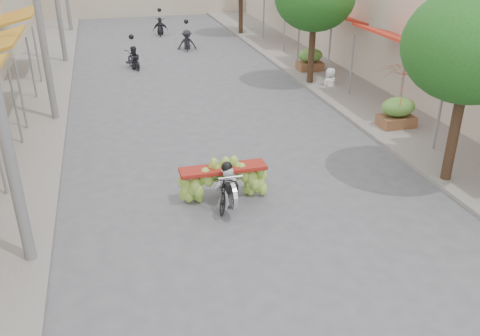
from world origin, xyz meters
TOP-DOWN VIEW (x-y plane):
  - ground at (0.00, 0.00)m, footprint 120.00×120.00m
  - sidewalk_left at (-7.00, 15.00)m, footprint 4.00×60.00m
  - sidewalk_right at (7.00, 15.00)m, footprint 4.00×60.00m
  - shophouse_row_right at (11.99, 14.00)m, footprint 9.77×40.00m
  - utility_pole_mid at (-5.40, 12.00)m, footprint 0.60×0.24m
  - street_tree_near at (5.40, 4.00)m, footprint 3.40×3.40m
  - produce_crate_mid at (6.20, 8.00)m, footprint 1.20×0.88m
  - produce_crate_far at (6.20, 16.00)m, footprint 1.20×0.88m
  - banana_motorbike at (-0.81, 4.43)m, footprint 2.23×1.84m
  - market_umbrella at (6.05, 7.62)m, footprint 1.90×1.90m
  - pedestrian at (6.05, 13.28)m, footprint 0.87×0.68m
  - bg_motorbike_a at (-2.05, 18.89)m, footprint 0.95×1.65m
  - bg_motorbike_b at (1.26, 22.50)m, footprint 1.12×1.85m
  - bg_motorbike_c at (0.31, 27.29)m, footprint 1.05×1.83m

SIDE VIEW (x-z plane):
  - ground at x=0.00m, z-range 0.00..0.00m
  - sidewalk_left at x=-7.00m, z-range 0.00..0.12m
  - sidewalk_right at x=7.00m, z-range 0.00..0.12m
  - banana_motorbike at x=-0.81m, z-range -0.35..1.77m
  - produce_crate_mid at x=6.20m, z-range 0.13..1.29m
  - produce_crate_far at x=6.20m, z-range 0.13..1.29m
  - bg_motorbike_a at x=-2.05m, z-range -0.22..1.73m
  - bg_motorbike_c at x=0.31m, z-range -0.20..1.75m
  - bg_motorbike_b at x=1.26m, z-range -0.14..1.81m
  - pedestrian at x=6.05m, z-range 0.12..1.67m
  - market_umbrella at x=6.05m, z-range 1.60..3.27m
  - shophouse_row_right at x=11.99m, z-range 0.00..6.00m
  - street_tree_near at x=5.40m, z-range 1.16..6.41m
  - utility_pole_mid at x=-5.40m, z-range 0.03..8.03m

